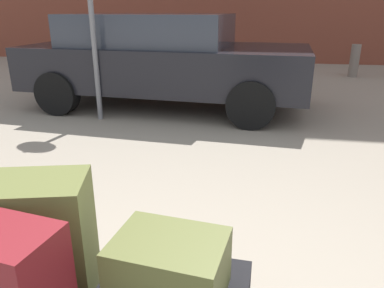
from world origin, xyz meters
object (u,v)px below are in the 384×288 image
at_px(parked_car, 162,59).
at_px(bollard_kerb_near, 354,61).
at_px(suitcase_olive_rear_left, 33,254).
at_px(no_parking_sign, 92,17).
at_px(duffel_bag_olive_topmost_pile, 170,268).

relative_size(parked_car, bollard_kerb_near, 6.06).
distance_m(suitcase_olive_rear_left, parked_car, 4.72).
bearing_deg(parked_car, suitcase_olive_rear_left, -82.08).
bearing_deg(no_parking_sign, suitcase_olive_rear_left, -70.19).
relative_size(bollard_kerb_near, no_parking_sign, 0.33).
distance_m(suitcase_olive_rear_left, duffel_bag_olive_topmost_pile, 0.53).
height_order(bollard_kerb_near, no_parking_sign, no_parking_sign).
xyz_separation_m(bollard_kerb_near, no_parking_sign, (-4.40, -4.24, 1.02)).
distance_m(bollard_kerb_near, no_parking_sign, 6.20).
distance_m(duffel_bag_olive_topmost_pile, parked_car, 4.87).
bearing_deg(duffel_bag_olive_topmost_pile, no_parking_sign, 123.85).
distance_m(suitcase_olive_rear_left, no_parking_sign, 4.11).
distance_m(parked_car, bollard_kerb_near, 5.01).
bearing_deg(duffel_bag_olive_topmost_pile, suitcase_olive_rear_left, -177.41).
bearing_deg(duffel_bag_olive_topmost_pile, parked_car, 111.61).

